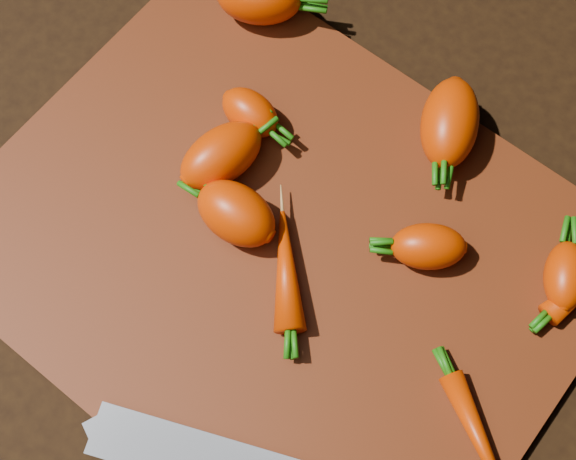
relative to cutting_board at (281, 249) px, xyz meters
The scene contains 10 objects.
ground 0.01m from the cutting_board, ahead, with size 2.00×2.00×0.01m, color black.
cutting_board is the anchor object (origin of this frame).
carrot_1 0.05m from the cutting_board, behind, with size 0.07×0.05×0.05m, color #CC3200.
carrot_2 0.18m from the cutting_board, 73.67° to the left, with size 0.09×0.05×0.05m, color #CC3200.
carrot_3 0.09m from the cutting_board, 162.51° to the left, with size 0.08×0.05×0.05m, color #CC3200.
carrot_4 0.12m from the cutting_board, 34.80° to the left, with size 0.06×0.04×0.04m, color #CC3200.
carrot_5 0.12m from the cutting_board, 140.97° to the left, with size 0.06×0.04×0.04m, color #CC3200.
carrot_6 0.23m from the cutting_board, 30.33° to the left, with size 0.06×0.03×0.03m, color #CC3200.
carrot_8 0.22m from the cutting_board, ahead, with size 0.11×0.02×0.02m, color #CC3200.
carrot_9 0.03m from the cutting_board, 41.06° to the right, with size 0.10×0.03×0.03m, color #CC3200.
Camera 1 is at (0.14, -0.17, 0.64)m, focal length 50.00 mm.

